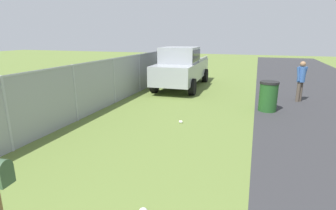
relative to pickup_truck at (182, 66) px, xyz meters
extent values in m
cube|color=#93999E|center=(0.19, 0.01, -0.22)|extent=(5.59, 2.00, 0.90)
cube|color=#93999E|center=(-0.47, -0.01, 0.61)|extent=(1.93, 1.74, 0.76)
cube|color=black|center=(-0.47, -0.01, 0.61)|extent=(1.88, 1.77, 0.53)
cube|color=#93999E|center=(1.43, -0.80, 0.29)|extent=(2.88, 0.17, 0.12)
cube|color=#93999E|center=(1.38, 0.88, 0.29)|extent=(2.88, 0.17, 0.12)
cylinder|color=black|center=(-1.61, -0.96, -0.72)|extent=(0.77, 0.28, 0.76)
cylinder|color=black|center=(-1.66, 0.86, -0.72)|extent=(0.77, 0.28, 0.76)
cylinder|color=black|center=(2.04, -0.85, -0.72)|extent=(0.77, 0.28, 0.76)
cylinder|color=black|center=(1.99, 0.98, -0.72)|extent=(0.77, 0.28, 0.76)
cylinder|color=#1E4C1E|center=(-3.27, -4.15, -0.61)|extent=(0.63, 0.63, 1.00)
cylinder|color=black|center=(-3.27, -4.15, -0.07)|extent=(0.66, 0.66, 0.08)
cylinder|color=#4C4238|center=(-1.32, -5.46, -0.70)|extent=(0.14, 0.14, 0.82)
cylinder|color=#4C4238|center=(-1.42, -5.36, -0.70)|extent=(0.14, 0.14, 0.82)
cylinder|color=#335999|center=(-1.37, -5.41, 0.02)|extent=(0.30, 0.30, 0.61)
sphere|color=#8C6647|center=(-1.37, -5.41, 0.43)|extent=(0.22, 0.22, 0.22)
cylinder|color=#335999|center=(-1.22, -5.55, 0.05)|extent=(0.09, 0.17, 0.56)
cylinder|color=#335999|center=(-1.51, -5.27, 0.05)|extent=(0.09, 0.17, 0.56)
cylinder|color=#9EA3A8|center=(-8.83, 1.65, -0.21)|extent=(0.07, 0.07, 1.80)
cylinder|color=#9EA3A8|center=(-6.42, 1.65, -0.21)|extent=(0.07, 0.07, 1.80)
cylinder|color=#9EA3A8|center=(-4.01, 1.65, -0.21)|extent=(0.07, 0.07, 1.80)
cylinder|color=#9EA3A8|center=(-1.61, 1.65, -0.21)|extent=(0.07, 0.07, 1.80)
cylinder|color=#9EA3A8|center=(0.80, 1.65, -0.21)|extent=(0.07, 0.07, 1.80)
cylinder|color=#9EA3A8|center=(3.21, 1.65, -0.21)|extent=(0.07, 0.07, 1.80)
cube|color=#9EA3A8|center=(-5.22, 1.65, 0.66)|extent=(16.85, 0.04, 0.04)
cube|color=gray|center=(-5.22, 1.65, -0.21)|extent=(16.85, 0.01, 1.80)
cylinder|color=white|center=(-5.60, -1.56, -1.06)|extent=(0.10, 0.12, 0.08)
camera|label=1|loc=(-13.08, -3.66, 1.55)|focal=28.05mm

